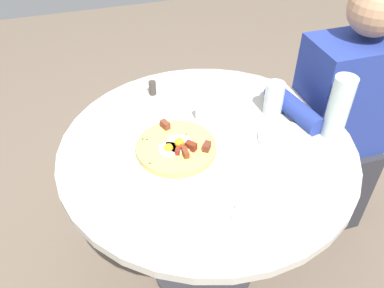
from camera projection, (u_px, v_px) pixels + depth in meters
The scene contains 13 objects.
ground_plane at pixel (203, 264), 1.76m from camera, with size 6.00×6.00×0.00m, color #6B5B4C.
dining_table at pixel (206, 180), 1.41m from camera, with size 0.97×0.97×0.70m.
person_seated at pixel (337, 134), 1.65m from camera, with size 0.52×0.33×1.14m.
pizza_plate at pixel (176, 152), 1.27m from camera, with size 0.30×0.30×0.01m, color silver.
breakfast_pizza at pixel (176, 147), 1.25m from camera, with size 0.25×0.25×0.05m.
bread_plate at pixel (284, 138), 1.32m from camera, with size 0.18×0.18×0.01m, color silver.
napkin at pixel (266, 220), 1.07m from camera, with size 0.17×0.14×0.00m, color white.
fork at pixel (265, 224), 1.05m from camera, with size 0.18×0.01×0.01m, color silver.
knife at pixel (267, 214), 1.08m from camera, with size 0.18×0.01×0.01m, color silver.
water_glass at pixel (274, 98), 1.40m from camera, with size 0.07×0.07×0.12m, color silver.
water_bottle at pixel (339, 107), 1.27m from camera, with size 0.07×0.07×0.22m, color silver.
salt_shaker at pixel (199, 112), 1.39m from camera, with size 0.03×0.03×0.05m, color white.
pepper_shaker at pixel (152, 88), 1.51m from camera, with size 0.03×0.03×0.05m, color #3F3833.
Camera 1 is at (0.34, 0.92, 1.56)m, focal length 37.30 mm.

